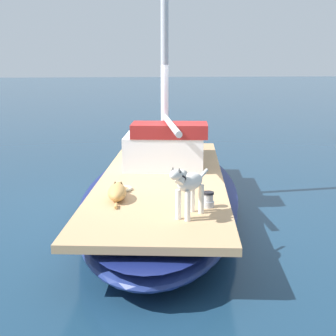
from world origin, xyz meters
name	(u,v)px	position (x,y,z in m)	size (l,w,h in m)	color
ground_plane	(162,212)	(0.00, 0.00, 0.00)	(120.00, 120.00, 0.00)	navy
sailboat_main	(162,194)	(0.00, 0.00, 0.34)	(3.50, 7.52, 0.66)	navy
cabin_house	(166,144)	(0.17, 1.11, 1.01)	(1.69, 2.40, 0.84)	silver
dog_tan	(117,192)	(-0.76, -1.39, 0.77)	(0.28, 0.95, 0.22)	tan
dog_white	(188,185)	(0.13, -2.31, 1.08)	(0.63, 0.80, 0.70)	silver
deck_winch	(208,200)	(0.46, -1.90, 0.76)	(0.16, 0.16, 0.21)	#B7B7BC
coiled_rope	(122,189)	(-0.70, -0.90, 0.68)	(0.32, 0.32, 0.04)	beige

